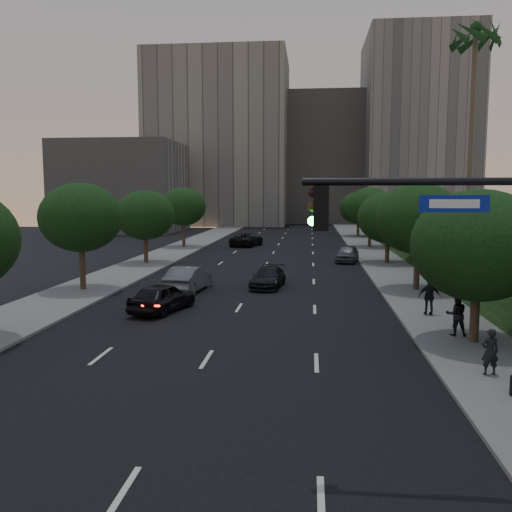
# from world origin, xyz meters

# --- Properties ---
(ground) EXTENTS (160.00, 160.00, 0.00)m
(ground) POSITION_xyz_m (0.00, 0.00, 0.00)
(ground) COLOR black
(ground) RESTS_ON ground
(road_surface) EXTENTS (16.00, 140.00, 0.02)m
(road_surface) POSITION_xyz_m (0.00, 30.00, 0.01)
(road_surface) COLOR black
(road_surface) RESTS_ON ground
(sidewalk_right) EXTENTS (4.50, 140.00, 0.15)m
(sidewalk_right) POSITION_xyz_m (10.25, 30.00, 0.07)
(sidewalk_right) COLOR slate
(sidewalk_right) RESTS_ON ground
(sidewalk_left) EXTENTS (4.50, 140.00, 0.15)m
(sidewalk_left) POSITION_xyz_m (-10.25, 30.00, 0.07)
(sidewalk_left) COLOR slate
(sidewalk_left) RESTS_ON ground
(parapet_wall) EXTENTS (0.35, 90.00, 0.70)m
(parapet_wall) POSITION_xyz_m (13.50, 28.00, 4.35)
(parapet_wall) COLOR slate
(parapet_wall) RESTS_ON embankment
(office_block_left) EXTENTS (26.00, 20.00, 32.00)m
(office_block_left) POSITION_xyz_m (-14.00, 92.00, 16.00)
(office_block_left) COLOR gray
(office_block_left) RESTS_ON ground
(office_block_mid) EXTENTS (22.00, 18.00, 26.00)m
(office_block_mid) POSITION_xyz_m (6.00, 102.00, 13.00)
(office_block_mid) COLOR gray
(office_block_mid) RESTS_ON ground
(office_block_right) EXTENTS (20.00, 22.00, 36.00)m
(office_block_right) POSITION_xyz_m (24.00, 96.00, 18.00)
(office_block_right) COLOR gray
(office_block_right) RESTS_ON ground
(office_block_filler) EXTENTS (18.00, 16.00, 14.00)m
(office_block_filler) POSITION_xyz_m (-26.00, 70.00, 7.00)
(office_block_filler) COLOR gray
(office_block_filler) RESTS_ON ground
(tree_right_a) EXTENTS (5.20, 5.20, 6.24)m
(tree_right_a) POSITION_xyz_m (10.30, 8.00, 4.02)
(tree_right_a) COLOR #38281C
(tree_right_a) RESTS_ON ground
(tree_right_b) EXTENTS (5.20, 5.20, 6.74)m
(tree_right_b) POSITION_xyz_m (10.30, 20.00, 4.52)
(tree_right_b) COLOR #38281C
(tree_right_b) RESTS_ON ground
(tree_right_c) EXTENTS (5.20, 5.20, 6.24)m
(tree_right_c) POSITION_xyz_m (10.30, 33.00, 4.02)
(tree_right_c) COLOR #38281C
(tree_right_c) RESTS_ON ground
(tree_right_d) EXTENTS (5.20, 5.20, 6.74)m
(tree_right_d) POSITION_xyz_m (10.30, 47.00, 4.52)
(tree_right_d) COLOR #38281C
(tree_right_d) RESTS_ON ground
(tree_right_e) EXTENTS (5.20, 5.20, 6.24)m
(tree_right_e) POSITION_xyz_m (10.30, 62.00, 4.02)
(tree_right_e) COLOR #38281C
(tree_right_e) RESTS_ON ground
(tree_left_b) EXTENTS (5.00, 5.00, 6.71)m
(tree_left_b) POSITION_xyz_m (-10.30, 18.00, 4.58)
(tree_left_b) COLOR #38281C
(tree_left_b) RESTS_ON ground
(tree_left_c) EXTENTS (5.00, 5.00, 6.34)m
(tree_left_c) POSITION_xyz_m (-10.30, 31.00, 4.21)
(tree_left_c) COLOR #38281C
(tree_left_c) RESTS_ON ground
(tree_left_d) EXTENTS (5.00, 5.00, 6.71)m
(tree_left_d) POSITION_xyz_m (-10.30, 45.00, 4.58)
(tree_left_d) COLOR #38281C
(tree_left_d) RESTS_ON ground
(palm_far) EXTENTS (3.20, 3.20, 15.50)m
(palm_far) POSITION_xyz_m (16.00, 30.00, 17.64)
(palm_far) COLOR #4C4233
(palm_far) RESTS_ON embankment
(traffic_signal_mast) EXTENTS (5.68, 0.56, 7.00)m
(traffic_signal_mast) POSITION_xyz_m (7.85, -2.49, 3.67)
(traffic_signal_mast) COLOR black
(traffic_signal_mast) RESTS_ON ground
(sedan_near_left) EXTENTS (2.96, 4.77, 1.52)m
(sedan_near_left) POSITION_xyz_m (-3.79, 12.75, 0.76)
(sedan_near_left) COLOR black
(sedan_near_left) RESTS_ON ground
(sedan_mid_left) EXTENTS (2.23, 5.02, 1.60)m
(sedan_mid_left) POSITION_xyz_m (-3.73, 18.58, 0.80)
(sedan_mid_left) COLOR #585C60
(sedan_mid_left) RESTS_ON ground
(sedan_far_left) EXTENTS (3.76, 5.95, 1.53)m
(sedan_far_left) POSITION_xyz_m (-3.54, 47.69, 0.77)
(sedan_far_left) COLOR black
(sedan_far_left) RESTS_ON ground
(sedan_near_right) EXTENTS (2.31, 4.66, 1.30)m
(sedan_near_right) POSITION_xyz_m (1.05, 20.45, 0.65)
(sedan_near_right) COLOR black
(sedan_near_right) RESTS_ON ground
(sedan_far_right) EXTENTS (2.53, 4.68, 1.51)m
(sedan_far_right) POSITION_xyz_m (7.00, 34.19, 0.76)
(sedan_far_right) COLOR #4F5256
(sedan_far_right) RESTS_ON ground
(pedestrian_a) EXTENTS (0.58, 0.40, 1.54)m
(pedestrian_a) POSITION_xyz_m (9.61, 3.91, 0.92)
(pedestrian_a) COLOR black
(pedestrian_a) RESTS_ON sidewalk_right
(pedestrian_b) EXTENTS (0.87, 0.68, 1.79)m
(pedestrian_b) POSITION_xyz_m (9.83, 8.88, 1.04)
(pedestrian_b) COLOR black
(pedestrian_b) RESTS_ON sidewalk_right
(pedestrian_c) EXTENTS (1.07, 0.46, 1.82)m
(pedestrian_c) POSITION_xyz_m (9.55, 12.76, 1.06)
(pedestrian_c) COLOR black
(pedestrian_c) RESTS_ON sidewalk_right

